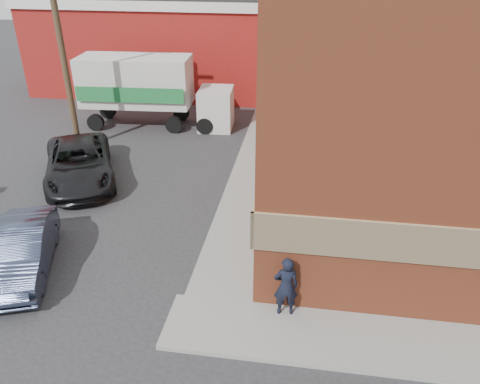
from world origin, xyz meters
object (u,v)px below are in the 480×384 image
at_px(suv_a, 79,163).
at_px(box_truck, 150,87).
at_px(warehouse, 174,40).
at_px(sedan, 22,251).
at_px(man, 286,286).
at_px(utility_pole, 60,40).
at_px(brick_building, 480,54).

distance_m(suv_a, box_truck, 6.54).
distance_m(warehouse, suv_a, 14.07).
bearing_deg(warehouse, sedan, -87.18).
bearing_deg(man, utility_pole, -52.21).
distance_m(brick_building, warehouse, 18.30).
bearing_deg(brick_building, man, -123.74).
xyz_separation_m(brick_building, sedan, (-13.54, -8.50, -4.02)).
height_order(warehouse, sedan, warehouse).
height_order(brick_building, utility_pole, brick_building).
distance_m(man, box_truck, 14.77).
xyz_separation_m(brick_building, suv_a, (-14.50, -2.91, -3.95)).
distance_m(utility_pole, suv_a, 5.18).
height_order(utility_pole, box_truck, utility_pole).
height_order(man, box_truck, box_truck).
height_order(brick_building, man, brick_building).
xyz_separation_m(utility_pole, sedan, (2.46, -8.50, -4.08)).
relative_size(brick_building, man, 11.18).
distance_m(warehouse, utility_pole, 11.27).
xyz_separation_m(man, box_truck, (-7.49, 12.70, 1.04)).
relative_size(brick_building, box_truck, 2.59).
distance_m(brick_building, sedan, 16.48).
distance_m(utility_pole, box_truck, 5.00).
xyz_separation_m(warehouse, suv_a, (-0.00, -13.92, -2.08)).
bearing_deg(utility_pole, box_truck, 55.89).
relative_size(man, suv_a, 0.31).
relative_size(sedan, suv_a, 0.77).
relative_size(utility_pole, suv_a, 1.71).
bearing_deg(brick_building, warehouse, 142.80).
relative_size(warehouse, utility_pole, 1.81).
bearing_deg(box_truck, man, -62.96).
height_order(man, sedan, man).
bearing_deg(suv_a, sedan, -106.50).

